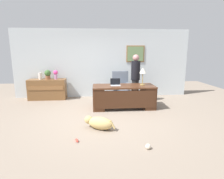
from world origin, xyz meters
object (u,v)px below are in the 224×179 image
at_px(desk, 124,96).
at_px(credenza, 48,89).
at_px(person_standing, 135,78).
at_px(desk_lamp, 143,72).
at_px(vase_empty, 40,76).
at_px(laptop, 115,84).
at_px(dog_lying, 99,123).
at_px(vase_with_flowers, 56,74).
at_px(potted_plant, 48,74).
at_px(armchair, 120,88).
at_px(dog_toy_ball, 148,146).
at_px(dog_toy_bone, 77,140).

bearing_deg(desk, credenza, 153.42).
xyz_separation_m(credenza, person_standing, (3.30, -0.67, 0.50)).
xyz_separation_m(desk_lamp, vase_empty, (-3.64, 1.30, -0.28)).
bearing_deg(person_standing, laptop, -140.28).
distance_m(dog_lying, vase_with_flowers, 3.49).
distance_m(dog_lying, potted_plant, 3.64).
xyz_separation_m(laptop, potted_plant, (-2.46, 1.33, 0.17)).
relative_size(credenza, armchair, 1.27).
distance_m(person_standing, vase_with_flowers, 3.03).
bearing_deg(desk, desk_lamp, 8.06).
distance_m(dog_toy_ball, dog_toy_bone, 1.46).
distance_m(credenza, vase_with_flowers, 0.69).
relative_size(desk_lamp, dog_toy_ball, 5.46).
distance_m(dog_lying, desk_lamp, 2.46).
relative_size(armchair, vase_empty, 4.26).
relative_size(person_standing, dog_lying, 2.33).
xyz_separation_m(person_standing, vase_empty, (-3.54, 0.67, 0.02)).
bearing_deg(credenza, dog_toy_bone, -67.60).
distance_m(desk_lamp, dog_toy_bone, 3.21).
bearing_deg(dog_toy_bone, desk, 59.34).
bearing_deg(vase_empty, dog_toy_ball, -52.20).
distance_m(person_standing, vase_empty, 3.60).
height_order(vase_empty, dog_toy_ball, vase_empty).
bearing_deg(dog_toy_ball, person_standing, 82.73).
distance_m(person_standing, potted_plant, 3.33).
relative_size(person_standing, vase_empty, 6.64).
height_order(armchair, vase_empty, armchair).
relative_size(vase_with_flowers, dog_toy_ball, 3.31).
relative_size(desk, vase_with_flowers, 5.79).
height_order(armchair, dog_toy_ball, armchair).
height_order(person_standing, laptop, person_standing).
height_order(desk, vase_with_flowers, vase_with_flowers).
xyz_separation_m(laptop, vase_empty, (-2.74, 1.33, 0.11)).
xyz_separation_m(armchair, dog_toy_bone, (-1.31, -3.11, -0.47)).
bearing_deg(person_standing, desk_lamp, -80.46).
height_order(dog_lying, dog_toy_ball, dog_lying).
relative_size(laptop, dog_toy_bone, 2.05).
bearing_deg(credenza, person_standing, -11.49).
height_order(desk, dog_toy_bone, desk).
bearing_deg(desk_lamp, credenza, 159.10).
relative_size(credenza, vase_empty, 5.40).
relative_size(armchair, dog_lying, 1.49).
bearing_deg(laptop, credenza, 152.07).
bearing_deg(dog_toy_bone, person_standing, 57.95).
relative_size(desk, dog_toy_bone, 12.80).
height_order(vase_with_flowers, potted_plant, potted_plant).
relative_size(vase_empty, dog_toy_ball, 2.50).
bearing_deg(dog_toy_bone, vase_with_flowers, 107.50).
distance_m(desk, laptop, 0.48).
relative_size(dog_lying, vase_empty, 2.85).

